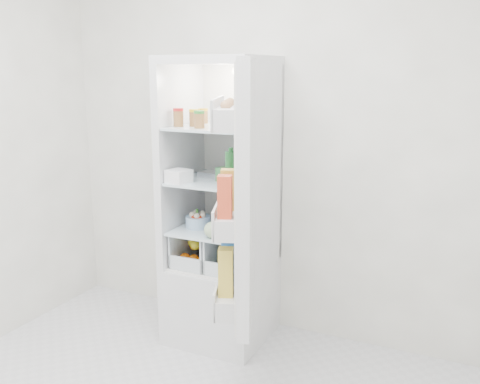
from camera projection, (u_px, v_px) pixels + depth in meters
The scene contains 21 objects.
room_walls at pixel (121, 104), 2.06m from camera, with size 3.02×3.02×2.61m.
refrigerator at pixel (224, 237), 3.45m from camera, with size 0.60×0.60×1.80m.
shelf_low at pixel (220, 228), 3.37m from camera, with size 0.49×0.53×0.01m, color silver.
shelf_mid at pixel (219, 180), 3.30m from camera, with size 0.49×0.53×0.01m, color silver.
shelf_top at pixel (219, 127), 3.23m from camera, with size 0.49×0.53×0.01m, color silver.
crisper_left at pixel (203, 245), 3.45m from camera, with size 0.23×0.46×0.22m, color silver, non-canonical shape.
crisper_right at pixel (237, 251), 3.35m from camera, with size 0.23×0.46×0.22m, color silver, non-canonical shape.
condiment_jars at pixel (213, 120), 3.17m from camera, with size 0.46×0.34×0.08m.
squeeze_bottle at pixel (241, 111), 3.15m from camera, with size 0.06×0.06×0.19m, color white.
tub_white at pixel (179, 176), 3.19m from camera, with size 0.12×0.12×0.08m, color white.
tub_cream at pixel (232, 175), 3.27m from camera, with size 0.12×0.12×0.07m, color silver.
tin_red at pixel (235, 179), 3.17m from camera, with size 0.09×0.09×0.06m, color red.
foil_tray at pixel (212, 174), 3.36m from camera, with size 0.15×0.11×0.04m, color silver.
tub_green at pixel (230, 174), 3.26m from camera, with size 0.11×0.15×0.09m, color #3B8245.
red_cabbage at pixel (239, 213), 3.35m from camera, with size 0.19×0.19×0.19m, color #5A1F57.
bell_pepper at pixel (197, 221), 3.35m from camera, with size 0.09×0.09×0.09m, color #B6250B.
mushroom_bowl at pixel (198, 222), 3.37m from camera, with size 0.15×0.15×0.07m, color #9ABFE6.
salad_bag at pixel (212, 230), 3.15m from camera, with size 0.10×0.10×0.10m, color #A0BC8D.
citrus_pile at pixel (200, 250), 3.43m from camera, with size 0.20×0.31×0.16m.
veg_pile at pixel (238, 258), 3.36m from camera, with size 0.16×0.30×0.10m.
fridge_door at pixel (241, 200), 2.64m from camera, with size 0.36×0.58×1.30m.
Camera 1 is at (1.31, -1.68, 1.72)m, focal length 40.00 mm.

